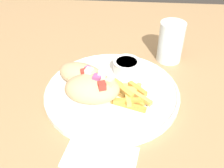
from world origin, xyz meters
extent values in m
cube|color=#9E7A51|center=(0.00, 0.00, 0.74)|extent=(1.16, 1.16, 0.04)
cylinder|color=#9E7A51|center=(-0.51, 0.51, 0.36)|extent=(0.06, 0.06, 0.72)
cylinder|color=#9E7A51|center=(0.51, 0.51, 0.36)|extent=(0.06, 0.06, 0.72)
cube|color=white|center=(0.03, -0.20, 0.76)|extent=(0.15, 0.10, 0.00)
cylinder|color=white|center=(0.04, -0.02, 0.76)|extent=(0.32, 0.32, 0.01)
torus|color=white|center=(0.04, -0.02, 0.77)|extent=(0.32, 0.32, 0.01)
ellipsoid|color=tan|center=(-0.01, -0.05, 0.80)|extent=(0.12, 0.09, 0.06)
cube|color=red|center=(0.02, -0.08, 0.82)|extent=(0.02, 0.02, 0.02)
cube|color=#B7D693|center=(0.03, -0.06, 0.82)|extent=(0.02, 0.02, 0.02)
cube|color=white|center=(0.02, -0.04, 0.83)|extent=(0.02, 0.02, 0.02)
cube|color=#A34C84|center=(0.01, -0.05, 0.83)|extent=(0.02, 0.02, 0.02)
ellipsoid|color=tan|center=(-0.04, 0.00, 0.79)|extent=(0.14, 0.11, 0.05)
cube|color=silver|center=(-0.01, -0.03, 0.83)|extent=(0.02, 0.02, 0.02)
cube|color=red|center=(-0.03, -0.03, 0.82)|extent=(0.02, 0.02, 0.01)
cube|color=#A34C84|center=(-0.02, -0.01, 0.82)|extent=(0.02, 0.02, 0.01)
cube|color=#B7D693|center=(-0.01, -0.02, 0.82)|extent=(0.01, 0.01, 0.01)
cube|color=gold|center=(0.06, -0.01, 0.77)|extent=(0.06, 0.06, 0.01)
cube|color=#E5B251|center=(0.06, -0.03, 0.78)|extent=(0.06, 0.02, 0.01)
cube|color=gold|center=(0.10, -0.02, 0.77)|extent=(0.05, 0.05, 0.01)
cube|color=#E5B251|center=(0.09, -0.03, 0.77)|extent=(0.04, 0.07, 0.01)
cube|color=gold|center=(0.08, -0.05, 0.77)|extent=(0.07, 0.05, 0.01)
cube|color=gold|center=(0.08, -0.08, 0.77)|extent=(0.08, 0.03, 0.01)
cube|color=#E5B251|center=(0.07, -0.05, 0.78)|extent=(0.02, 0.07, 0.01)
cube|color=#E5B251|center=(0.10, -0.05, 0.78)|extent=(0.06, 0.06, 0.01)
cube|color=gold|center=(0.06, -0.04, 0.79)|extent=(0.05, 0.05, 0.01)
cube|color=gold|center=(0.08, -0.07, 0.78)|extent=(0.07, 0.02, 0.01)
cylinder|color=white|center=(0.07, 0.05, 0.79)|extent=(0.07, 0.07, 0.04)
cylinder|color=white|center=(0.07, 0.05, 0.80)|extent=(0.05, 0.05, 0.01)
torus|color=white|center=(0.07, 0.05, 0.80)|extent=(0.07, 0.07, 0.00)
cylinder|color=silver|center=(0.18, 0.15, 0.81)|extent=(0.07, 0.07, 0.11)
cylinder|color=silver|center=(0.18, 0.15, 0.79)|extent=(0.06, 0.06, 0.07)
camera|label=1|loc=(0.07, -0.50, 1.17)|focal=42.00mm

